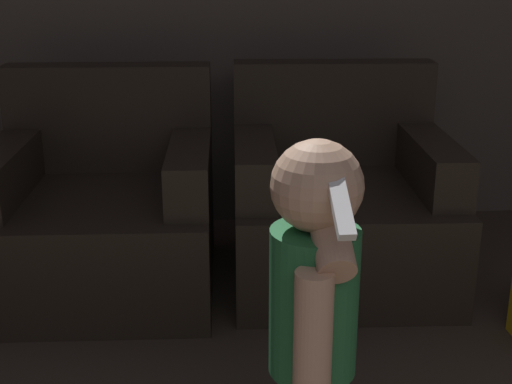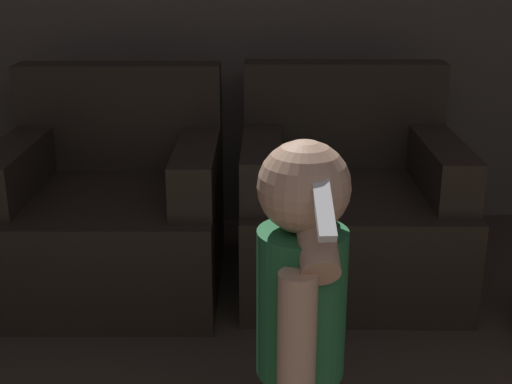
% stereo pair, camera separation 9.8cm
% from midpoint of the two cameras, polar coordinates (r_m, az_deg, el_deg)
% --- Properties ---
extents(armchair_left, '(0.93, 0.91, 0.87)m').
position_cam_midpoint_polar(armchair_left, '(3.00, -12.97, -1.74)').
color(armchair_left, black).
rests_on(armchair_left, ground_plane).
extents(armchair_right, '(0.94, 0.92, 0.87)m').
position_cam_midpoint_polar(armchair_right, '(3.03, 5.74, -1.14)').
color(armchair_right, black).
rests_on(armchair_right, ground_plane).
extents(person_toddler, '(0.21, 0.36, 0.95)m').
position_cam_midpoint_polar(person_toddler, '(1.67, 3.00, -8.91)').
color(person_toddler, brown).
rests_on(person_toddler, ground_plane).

